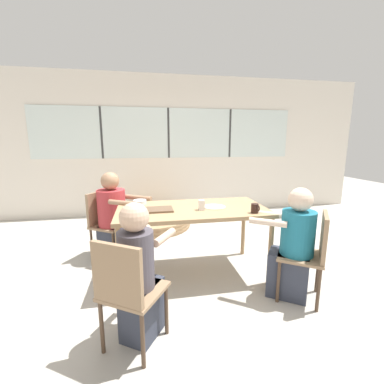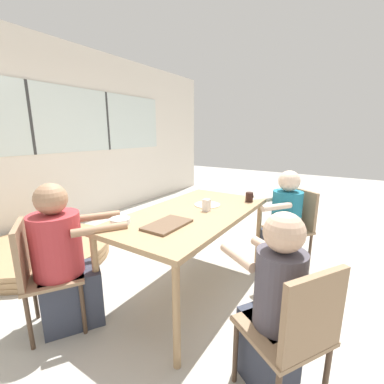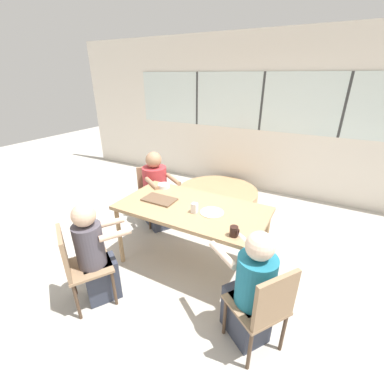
% 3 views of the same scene
% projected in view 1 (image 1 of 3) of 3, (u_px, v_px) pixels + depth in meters
% --- Properties ---
extents(ground_plane, '(16.00, 16.00, 0.00)m').
position_uv_depth(ground_plane, '(192.00, 272.00, 2.99)').
color(ground_plane, '#B2ADA3').
extents(wall_back_with_windows, '(8.40, 0.08, 2.80)m').
position_uv_depth(wall_back_with_windows, '(169.00, 145.00, 5.28)').
color(wall_back_with_windows, silver).
rests_on(wall_back_with_windows, ground_plane).
extents(dining_table, '(1.64, 0.86, 0.78)m').
position_uv_depth(dining_table, '(192.00, 214.00, 2.85)').
color(dining_table, tan).
rests_on(dining_table, ground_plane).
extents(chair_for_woman_green_shirt, '(0.55, 0.55, 0.86)m').
position_uv_depth(chair_for_woman_green_shirt, '(126.00, 287.00, 1.77)').
color(chair_for_woman_green_shirt, '#937556').
rests_on(chair_for_woman_green_shirt, ground_plane).
extents(chair_for_man_blue_shirt, '(0.56, 0.56, 0.86)m').
position_uv_depth(chair_for_man_blue_shirt, '(312.00, 249.00, 2.40)').
color(chair_for_man_blue_shirt, '#937556').
rests_on(chair_for_man_blue_shirt, ground_plane).
extents(chair_for_man_teal_shirt, '(0.55, 0.55, 0.86)m').
position_uv_depth(chair_for_man_teal_shirt, '(104.00, 219.00, 3.34)').
color(chair_for_man_teal_shirt, '#937556').
rests_on(chair_for_man_teal_shirt, ground_plane).
extents(person_woman_green_shirt, '(0.48, 0.54, 1.09)m').
position_uv_depth(person_woman_green_shirt, '(139.00, 277.00, 1.92)').
color(person_woman_green_shirt, '#333847').
rests_on(person_woman_green_shirt, ground_plane).
extents(person_man_blue_shirt, '(0.63, 0.57, 1.09)m').
position_uv_depth(person_man_blue_shirt, '(293.00, 248.00, 2.47)').
color(person_man_blue_shirt, '#333847').
rests_on(person_man_blue_shirt, ground_plane).
extents(person_man_teal_shirt, '(0.71, 0.62, 1.13)m').
position_uv_depth(person_man_teal_shirt, '(115.00, 221.00, 3.28)').
color(person_man_teal_shirt, '#333847').
rests_on(person_man_teal_shirt, ground_plane).
extents(food_tray_dark, '(0.38, 0.23, 0.02)m').
position_uv_depth(food_tray_dark, '(155.00, 210.00, 2.73)').
color(food_tray_dark, brown).
rests_on(food_tray_dark, dining_table).
extents(coffee_mug, '(0.08, 0.08, 0.10)m').
position_uv_depth(coffee_mug, '(255.00, 208.00, 2.64)').
color(coffee_mug, black).
rests_on(coffee_mug, dining_table).
extents(milk_carton_small, '(0.06, 0.06, 0.11)m').
position_uv_depth(milk_carton_small, '(201.00, 205.00, 2.75)').
color(milk_carton_small, silver).
rests_on(milk_carton_small, dining_table).
extents(bowl_white_shallow, '(0.15, 0.15, 0.05)m').
position_uv_depth(bowl_white_shallow, '(140.00, 202.00, 3.02)').
color(bowl_white_shallow, silver).
rests_on(bowl_white_shallow, dining_table).
extents(plate_tortillas, '(0.25, 0.25, 0.01)m').
position_uv_depth(plate_tortillas, '(214.00, 207.00, 2.87)').
color(plate_tortillas, beige).
rests_on(plate_tortillas, dining_table).
extents(folded_table_stack, '(1.46, 1.46, 0.18)m').
position_uv_depth(folded_table_stack, '(150.00, 221.00, 4.64)').
color(folded_table_stack, tan).
rests_on(folded_table_stack, ground_plane).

